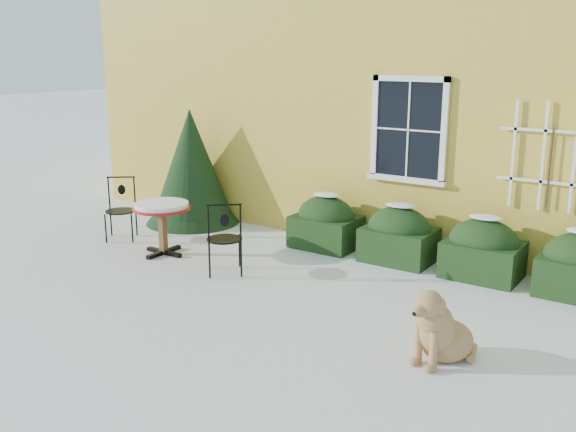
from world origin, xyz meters
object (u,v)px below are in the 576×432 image
Objects in this scene: evergreen_shrub at (192,177)px; dog at (439,331)px; patio_chair_far at (121,209)px; bistro_table at (162,211)px; patio_chair_near at (225,238)px.

evergreen_shrub is 6.59m from dog.
patio_chair_far is at bearing -100.43° from evergreen_shrub.
patio_chair_far is at bearing 168.80° from bistro_table.
evergreen_shrub is 2.00m from bistro_table.
patio_chair_near reaches higher than dog.
patio_chair_far is (-1.24, 0.24, -0.17)m from bistro_table.
patio_chair_near is 3.70m from dog.
patio_chair_near is (2.36, -1.90, -0.32)m from evergreen_shrub.
patio_chair_near is 1.02× the size of patio_chair_far.
dog is (6.23, -1.28, -0.19)m from patio_chair_far.
bistro_table is 1.00× the size of dog.
dog is at bearing -49.52° from patio_chair_far.
patio_chair_near is 1.20× the size of dog.
evergreen_shrub is at bearing 118.82° from bistro_table.
dog is (5.95, -2.78, -0.52)m from evergreen_shrub.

